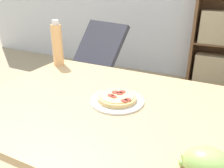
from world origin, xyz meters
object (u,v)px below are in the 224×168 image
at_px(grape_bunch, 207,164).
at_px(drink_bottle, 57,44).
at_px(pizza_on_plate, 117,99).
at_px(lounge_chair_near, 88,79).

xyz_separation_m(grape_bunch, drink_bottle, (-1.03, 0.63, 0.10)).
bearing_deg(drink_bottle, pizza_on_plate, -28.25).
bearing_deg(lounge_chair_near, pizza_on_plate, -36.80).
distance_m(grape_bunch, drink_bottle, 1.21).
relative_size(drink_bottle, lounge_chair_near, 0.34).
relative_size(grape_bunch, lounge_chair_near, 0.17).
bearing_deg(pizza_on_plate, lounge_chair_near, 127.83).
distance_m(pizza_on_plate, drink_bottle, 0.69).
bearing_deg(lounge_chair_near, grape_bunch, -32.54).
bearing_deg(grape_bunch, drink_bottle, 148.60).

